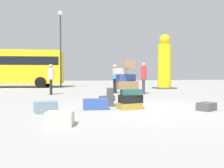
# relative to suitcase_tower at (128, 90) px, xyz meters

# --- Properties ---
(ground_plane) EXTENTS (80.00, 80.00, 0.00)m
(ground_plane) POSITION_rel_suitcase_tower_xyz_m (0.40, -0.04, -0.56)
(ground_plane) COLOR #9E9E99
(suitcase_tower) EXTENTS (0.85, 0.65, 1.41)m
(suitcase_tower) POSITION_rel_suitcase_tower_xyz_m (0.00, 0.00, 0.00)
(suitcase_tower) COLOR #B28C33
(suitcase_tower) RESTS_ON ground
(suitcase_charcoal_white_trunk) EXTENTS (0.32, 0.41, 0.59)m
(suitcase_charcoal_white_trunk) POSITION_rel_suitcase_tower_xyz_m (-0.35, 0.74, -0.26)
(suitcase_charcoal_white_trunk) COLOR #4C4C51
(suitcase_charcoal_white_trunk) RESTS_ON ground
(suitcase_navy_right_side) EXTENTS (0.76, 0.44, 0.31)m
(suitcase_navy_right_side) POSITION_rel_suitcase_tower_xyz_m (-0.96, 0.16, -0.40)
(suitcase_navy_right_side) COLOR #334F99
(suitcase_navy_right_side) RESTS_ON ground
(suitcase_charcoal_upright_blue) EXTENTS (0.62, 0.55, 0.23)m
(suitcase_charcoal_upright_blue) POSITION_rel_suitcase_tower_xyz_m (2.03, -0.90, -0.44)
(suitcase_charcoal_upright_blue) COLOR #4C4C51
(suitcase_charcoal_upright_blue) RESTS_ON ground
(suitcase_cream_foreground_near) EXTENTS (0.61, 0.51, 0.28)m
(suitcase_cream_foreground_near) POSITION_rel_suitcase_tower_xyz_m (-2.06, -1.66, -0.42)
(suitcase_cream_foreground_near) COLOR beige
(suitcase_cream_foreground_near) RESTS_ON ground
(suitcase_charcoal_foreground_far) EXTENTS (0.61, 0.42, 0.21)m
(suitcase_charcoal_foreground_far) POSITION_rel_suitcase_tower_xyz_m (-0.09, 2.14, -0.45)
(suitcase_charcoal_foreground_far) COLOR #4C4C51
(suitcase_charcoal_foreground_far) RESTS_ON ground
(suitcase_slate_behind_tower) EXTENTS (0.64, 0.53, 0.31)m
(suitcase_slate_behind_tower) POSITION_rel_suitcase_tower_xyz_m (-2.36, -0.02, -0.40)
(suitcase_slate_behind_tower) COLOR gray
(suitcase_slate_behind_tower) RESTS_ON ground
(person_bearded_onlooker) EXTENTS (0.30, 0.34, 1.65)m
(person_bearded_onlooker) POSITION_rel_suitcase_tower_xyz_m (1.34, 5.75, 0.43)
(person_bearded_onlooker) COLOR black
(person_bearded_onlooker) RESTS_ON ground
(person_tourist_with_camera) EXTENTS (0.30, 0.34, 1.60)m
(person_tourist_with_camera) POSITION_rel_suitcase_tower_xyz_m (-2.18, 5.80, 0.40)
(person_tourist_with_camera) COLOR black
(person_tourist_with_camera) RESTS_ON ground
(person_passerby_in_red) EXTENTS (0.30, 0.33, 1.71)m
(person_passerby_in_red) POSITION_rel_suitcase_tower_xyz_m (2.66, 4.74, 0.46)
(person_passerby_in_red) COLOR #3F334C
(person_passerby_in_red) RESTS_ON ground
(yellow_dummy_statue) EXTENTS (1.43, 1.43, 4.21)m
(yellow_dummy_statue) POSITION_rel_suitcase_tower_xyz_m (6.33, 8.96, 1.32)
(yellow_dummy_statue) COLOR yellow
(yellow_dummy_statue) RESTS_ON ground
(parked_bus) EXTENTS (9.24, 4.18, 3.15)m
(parked_bus) POSITION_rel_suitcase_tower_xyz_m (-5.56, 14.45, 1.28)
(parked_bus) COLOR yellow
(parked_bus) RESTS_ON ground
(lamp_post) EXTENTS (0.36, 0.36, 6.46)m
(lamp_post) POSITION_rel_suitcase_tower_xyz_m (-1.32, 12.84, 3.62)
(lamp_post) COLOR #333338
(lamp_post) RESTS_ON ground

